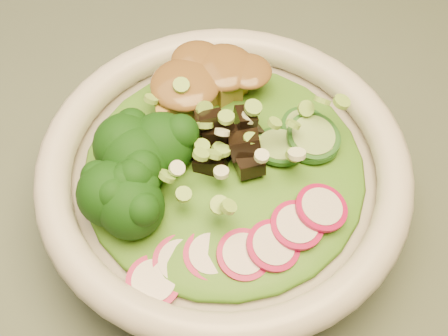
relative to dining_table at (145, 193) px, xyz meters
name	(u,v)px	position (x,y,z in m)	size (l,w,h in m)	color
dining_table	(145,193)	(0.00, 0.00, 0.00)	(1.20, 0.80, 0.75)	black
salad_bowl	(224,182)	(0.05, -0.11, 0.16)	(0.29, 0.29, 0.08)	beige
lettuce_bed	(224,167)	(0.05, -0.11, 0.18)	(0.22, 0.22, 0.03)	#2C6214
broccoli_florets	(136,177)	(-0.02, -0.11, 0.20)	(0.09, 0.08, 0.05)	black
radish_slices	(255,244)	(0.05, -0.18, 0.18)	(0.12, 0.04, 0.02)	#9E0C40
cucumber_slices	(312,139)	(0.12, -0.12, 0.19)	(0.08, 0.08, 0.04)	#7FA95E
mushroom_heap	(219,142)	(0.05, -0.10, 0.19)	(0.08, 0.08, 0.04)	black
tofu_cubes	(204,91)	(0.06, -0.04, 0.19)	(0.10, 0.06, 0.04)	#A48236
peanut_sauce	(203,79)	(0.06, -0.04, 0.21)	(0.08, 0.06, 0.02)	brown
scallion_garnish	(224,148)	(0.05, -0.11, 0.20)	(0.21, 0.21, 0.03)	#7CB23E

